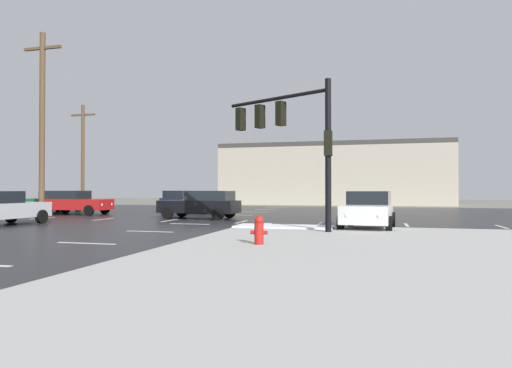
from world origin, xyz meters
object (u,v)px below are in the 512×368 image
object	(u,v)px
fire_hydrant	(259,230)
sedan_green	(55,201)
traffic_signal_mast	(292,130)
sedan_grey	(207,201)
sedan_white	(369,209)
sedan_black	(202,204)
utility_pole_far	(83,155)
sedan_navy	(183,200)
utility_pole_mid	(42,123)
sedan_red	(74,202)

from	to	relation	value
fire_hydrant	sedan_green	world-z (taller)	sedan_green
traffic_signal_mast	sedan_green	xyz separation A→B (m)	(-19.43, 10.90, -3.13)
sedan_grey	sedan_white	xyz separation A→B (m)	(11.30, -10.76, 0.00)
sedan_black	utility_pole_far	bearing A→B (deg)	-27.58
sedan_green	sedan_grey	xyz separation A→B (m)	(10.97, 2.08, 0.00)
sedan_grey	sedan_navy	bearing A→B (deg)	52.20
sedan_green	utility_pole_far	bearing A→B (deg)	-172.03
utility_pole_far	sedan_white	bearing A→B (deg)	-28.73
sedan_grey	sedan_navy	world-z (taller)	same
sedan_green	utility_pole_mid	world-z (taller)	utility_pole_mid
sedan_black	sedan_red	bearing A→B (deg)	-8.18
sedan_white	sedan_black	xyz separation A→B (m)	(-9.26, 4.69, 0.00)
sedan_grey	sedan_white	bearing A→B (deg)	-133.12
traffic_signal_mast	sedan_white	world-z (taller)	traffic_signal_mast
sedan_green	utility_pole_far	xyz separation A→B (m)	(-0.42, 3.75, 3.65)
fire_hydrant	sedan_red	distance (m)	21.17
fire_hydrant	utility_pole_mid	size ratio (longest dim) A/B	0.08
utility_pole_far	traffic_signal_mast	bearing A→B (deg)	-36.44
traffic_signal_mast	sedan_white	bearing A→B (deg)	-115.45
sedan_red	utility_pole_far	size ratio (longest dim) A/B	0.53
sedan_white	utility_pole_far	bearing A→B (deg)	-113.98
sedan_red	sedan_grey	xyz separation A→B (m)	(7.75, 4.24, 0.00)
traffic_signal_mast	utility_pole_far	xyz separation A→B (m)	(-19.84, 14.65, 0.52)
fire_hydrant	sedan_navy	bearing A→B (deg)	119.00
sedan_white	sedan_navy	size ratio (longest dim) A/B	1.00
traffic_signal_mast	sedan_green	distance (m)	22.49
traffic_signal_mast	sedan_navy	xyz separation A→B (m)	(-11.19, 15.14, -3.13)
sedan_white	sedan_navy	world-z (taller)	same
utility_pole_far	sedan_black	bearing A→B (deg)	-29.97
sedan_green	sedan_black	distance (m)	13.60
utility_pole_mid	fire_hydrant	bearing A→B (deg)	-28.91
sedan_red	sedan_navy	world-z (taller)	same
sedan_navy	utility_pole_mid	xyz separation A→B (m)	(-2.28, -12.68, 4.26)
traffic_signal_mast	fire_hydrant	bearing A→B (deg)	115.87
sedan_white	utility_pole_mid	distance (m)	16.86
sedan_green	utility_pole_mid	xyz separation A→B (m)	(5.95, -8.44, 4.26)
traffic_signal_mast	utility_pole_mid	distance (m)	13.74
fire_hydrant	sedan_white	xyz separation A→B (m)	(2.90, 7.17, 0.32)
sedan_navy	utility_pole_mid	size ratio (longest dim) A/B	0.47
utility_pole_mid	sedan_white	bearing A→B (deg)	-0.84
fire_hydrant	utility_pole_mid	world-z (taller)	utility_pole_mid
sedan_black	sedan_grey	bearing A→B (deg)	-69.03
traffic_signal_mast	sedan_navy	world-z (taller)	traffic_signal_mast
traffic_signal_mast	sedan_grey	distance (m)	15.80
traffic_signal_mast	utility_pole_mid	xyz separation A→B (m)	(-13.47, 2.46, 1.13)
sedan_green	utility_pole_mid	distance (m)	11.17
fire_hydrant	sedan_green	bearing A→B (deg)	140.71
sedan_black	sedan_white	bearing A→B (deg)	155.52
fire_hydrant	sedan_red	xyz separation A→B (m)	(-16.15, 13.68, 0.32)
traffic_signal_mast	sedan_green	size ratio (longest dim) A/B	1.21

